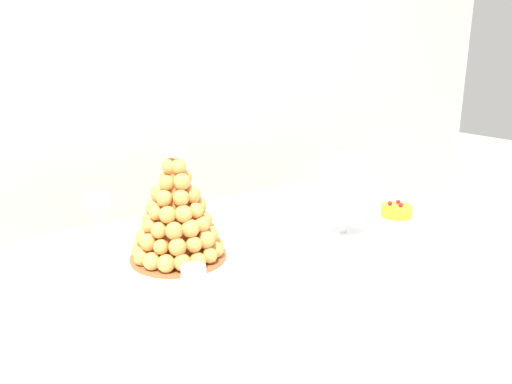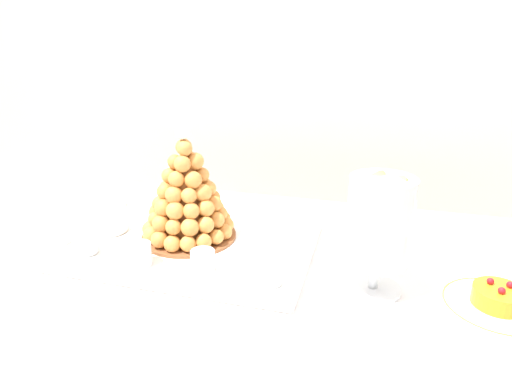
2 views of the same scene
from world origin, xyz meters
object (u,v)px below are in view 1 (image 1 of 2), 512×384
Objects in this scene: croquembouche at (177,215)px; fruit_tart_plate at (395,213)px; dessert_cup_left at (124,293)px; dessert_cup_centre at (243,260)px; dessert_cup_mid_right at (296,245)px; creme_brulee_ramekin at (95,279)px; dessert_cup_mid_left at (194,278)px; wine_glass at (96,204)px; macaron_goblet at (344,182)px; serving_tray at (193,263)px.

fruit_tart_plate is (0.71, -0.11, -0.11)m from croquembouche.
dessert_cup_centre is (0.31, -0.00, -0.01)m from dessert_cup_left.
dessert_cup_mid_right is (0.25, -0.16, -0.09)m from croquembouche.
fruit_tart_plate is at bearing -5.75° from creme_brulee_ramekin.
dessert_cup_left is at bearing 173.18° from dessert_cup_mid_left.
dessert_cup_mid_right reaches higher than dessert_cup_mid_left.
croquembouche reaches higher than wine_glass.
dessert_cup_mid_left reaches higher than creme_brulee_ramekin.
dessert_cup_mid_left is 0.35× the size of wine_glass.
dessert_cup_mid_left is 0.40m from wine_glass.
dessert_cup_mid_right is 0.46m from fruit_tart_plate.
wine_glass is at bearing 101.21° from dessert_cup_mid_left.
dessert_cup_mid_left is 0.60× the size of creme_brulee_ramekin.
croquembouche is at bearing 166.57° from macaron_goblet.
croquembouche reaches higher than dessert_cup_mid_left.
dessert_cup_mid_right reaches higher than serving_tray.
dessert_cup_centre is at bearing 7.03° from dessert_cup_mid_left.
serving_tray is at bearing -5.37° from creme_brulee_ramekin.
serving_tray is 0.48m from macaron_goblet.
creme_brulee_ramekin is 0.72m from macaron_goblet.
creme_brulee_ramekin is 0.36× the size of macaron_goblet.
macaron_goblet reaches higher than serving_tray.
dessert_cup_mid_right is 0.29× the size of fruit_tart_plate.
croquembouche is 0.73m from fruit_tart_plate.
croquembouche is at bearing 5.11° from creme_brulee_ramekin.
croquembouche is 0.25m from creme_brulee_ramekin.
serving_tray is at bearing 153.52° from dessert_cup_mid_right.
dessert_cup_centre is 0.21× the size of macaron_goblet.
croquembouche reaches higher than macaron_goblet.
dessert_cup_left is at bearing -155.34° from serving_tray.
dessert_cup_left is 0.27× the size of fruit_tart_plate.
croquembouche is 5.25× the size of dessert_cup_mid_left.
dessert_cup_mid_left is at bearing -176.20° from fruit_tart_plate.
dessert_cup_left is at bearing -82.33° from creme_brulee_ramekin.
macaron_goblet reaches higher than wine_glass.
dessert_cup_centre is 0.35m from creme_brulee_ramekin.
croquembouche is 0.20m from dessert_cup_mid_left.
wine_glass reaches higher than dessert_cup_centre.
fruit_tart_plate is at bearing -9.13° from croquembouche.
wine_glass is (-0.60, 0.33, -0.03)m from macaron_goblet.
fruit_tart_plate is (0.76, 0.05, -0.02)m from dessert_cup_mid_left.
fruit_tart_plate is (0.69, -0.07, 0.01)m from serving_tray.
croquembouche is 1.13× the size of macaron_goblet.
croquembouche is at bearing -59.77° from wine_glass.
macaron_goblet is 0.68m from wine_glass.
dessert_cup_mid_left reaches higher than fruit_tart_plate.
wine_glass is (-0.38, 0.38, 0.09)m from dessert_cup_mid_right.
fruit_tart_plate is (0.46, 0.05, -0.02)m from dessert_cup_mid_right.
dessert_cup_left is at bearing -102.61° from wine_glass.
wine_glass reaches higher than creme_brulee_ramekin.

